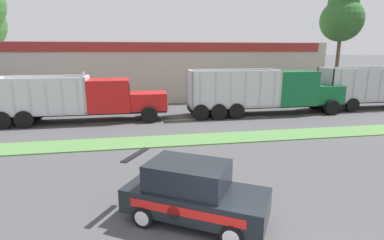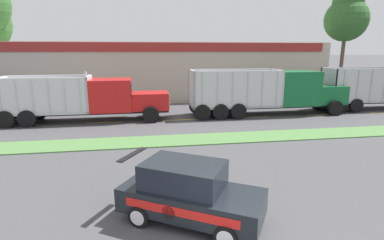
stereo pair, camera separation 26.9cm
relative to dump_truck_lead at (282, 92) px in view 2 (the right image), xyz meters
The scene contains 12 objects.
grass_verge 10.74m from the dump_truck_lead, 146.49° to the right, with size 120.00×2.08×0.06m, color #517F42.
centre_line_2 18.79m from the dump_truck_lead, behind, with size 2.40×0.14×0.01m, color yellow.
centre_line_3 13.43m from the dump_truck_lead, behind, with size 2.40×0.14×0.01m, color yellow.
centre_line_4 8.12m from the dump_truck_lead, behind, with size 2.40×0.14×0.01m, color yellow.
centre_line_5 3.13m from the dump_truck_lead, 161.83° to the right, with size 2.40×0.14×0.01m, color yellow.
centre_line_6 3.46m from the dump_truck_lead, 15.79° to the right, with size 2.40×0.14×0.01m, color yellow.
centre_line_7 8.51m from the dump_truck_lead, ahead, with size 2.40×0.14×0.01m, color yellow.
dump_truck_lead is the anchor object (origin of this frame).
dump_truck_far_right 13.60m from the dump_truck_lead, behind, with size 11.16×2.74×3.52m.
rally_car 16.66m from the dump_truck_lead, 124.09° to the right, with size 4.38×3.57×1.80m.
store_building_backdrop 15.86m from the dump_truck_lead, 130.81° to the left, with size 36.00×12.10×5.59m.
tree_behind_far_right 13.66m from the dump_truck_lead, 35.72° to the left, with size 4.22×4.22×11.00m.
Camera 2 is at (-1.63, -5.38, 4.86)m, focal length 28.00 mm.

